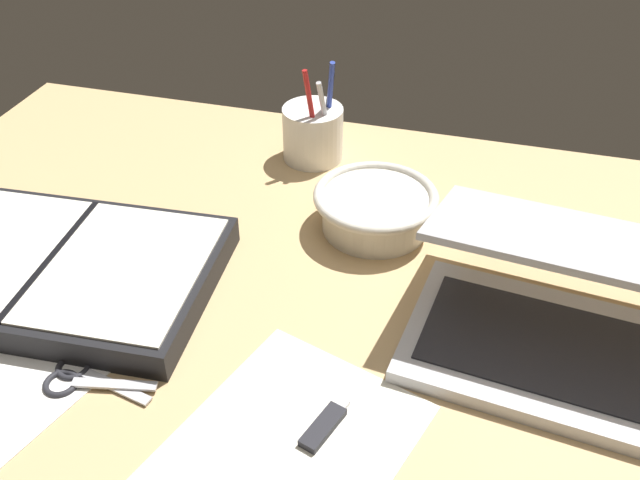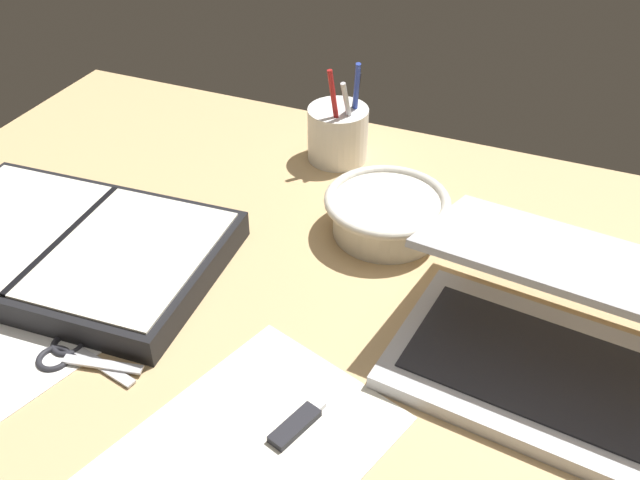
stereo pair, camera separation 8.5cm
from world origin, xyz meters
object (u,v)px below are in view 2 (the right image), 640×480
scissors (71,355)px  planner (68,248)px  bowl (387,212)px  pen_cup (338,133)px  laptop (554,335)px

scissors → planner: bearing=128.7°
bowl → pen_cup: size_ratio=1.02×
laptop → bowl: 29.47cm
planner → bowl: bearing=27.8°
pen_cup → scissors: size_ratio=1.36×
bowl → planner: bowl is taller
bowl → planner: size_ratio=0.41×
bowl → planner: bearing=-148.6°
planner → scissors: 17.96cm
planner → pen_cup: bearing=55.8°
bowl → scissors: size_ratio=1.39×
pen_cup → scissors: bearing=-102.4°
bowl → pen_cup: (-13.46, 16.12, 1.16)cm
laptop → scissors: bearing=-152.0°
laptop → scissors: 52.97cm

